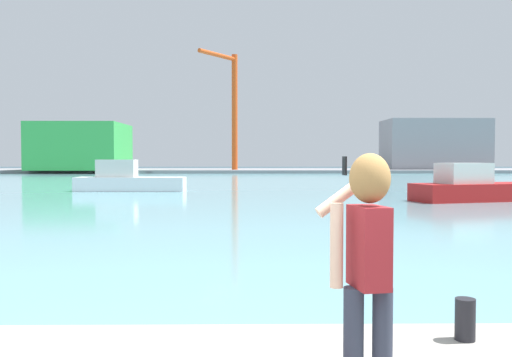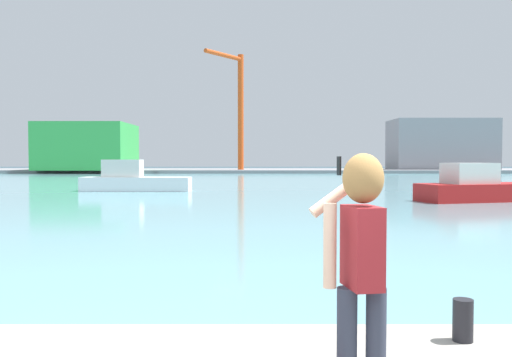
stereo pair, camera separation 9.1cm
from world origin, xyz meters
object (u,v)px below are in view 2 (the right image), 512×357
harbor_bollard (462,320)px  warehouse_right (440,145)px  boat_moored (132,180)px  warehouse_left (87,147)px  person_photographer (359,252)px  boat_moored_2 (479,188)px  port_crane (237,102)px

harbor_bollard → warehouse_right: 96.19m
boat_moored → warehouse_left: 54.42m
warehouse_right → boat_moored: bearing=-126.7°
person_photographer → warehouse_left: 90.73m
boat_moored → warehouse_right: warehouse_right is taller
harbor_bollard → warehouse_left: bearing=109.8°
boat_moored → boat_moored_2: size_ratio=1.03×
person_photographer → port_crane: (-3.82, 86.36, 10.28)m
boat_moored_2 → warehouse_right: 69.72m
warehouse_right → boat_moored_2: bearing=-107.5°
person_photographer → port_crane: bearing=-7.8°
harbor_bollard → boat_moored_2: size_ratio=0.05×
boat_moored → warehouse_right: 71.16m
boat_moored → boat_moored_2: boat_moored is taller
person_photographer → boat_moored: (-9.75, 35.15, -0.91)m
person_photographer → boat_moored_2: bearing=-34.9°
boat_moored → port_crane: size_ratio=0.41×
person_photographer → warehouse_right: (32.73, 92.08, 3.27)m
person_photographer → warehouse_right: warehouse_right is taller
boat_moored_2 → warehouse_left: 72.84m
harbor_bollard → boat_moored: bearing=108.0°
person_photographer → warehouse_left: (-29.18, 85.86, 2.70)m
warehouse_left → person_photographer: bearing=-71.2°
boat_moored → person_photographer: bearing=-72.8°
boat_moored_2 → boat_moored: bearing=141.7°
person_photographer → warehouse_right: size_ratio=0.10×
boat_moored_2 → warehouse_left: (-40.93, 60.14, 3.66)m
harbor_bollard → boat_moored: size_ratio=0.05×
harbor_bollard → warehouse_left: warehouse_left is taller
warehouse_right → port_crane: port_crane is taller
port_crane → harbor_bollard: bearing=-86.6°
person_photographer → boat_moored: size_ratio=0.22×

